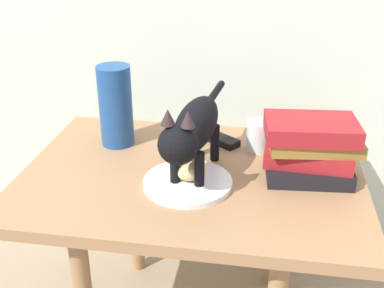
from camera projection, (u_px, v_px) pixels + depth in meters
The scene contains 8 objects.
side_table at pixel (192, 195), 1.24m from camera, with size 0.86×0.61×0.53m.
plate at pixel (188, 182), 1.15m from camera, with size 0.22×0.22×0.01m, color white.
bread_roll at pixel (192, 170), 1.14m from camera, with size 0.08×0.06×0.05m, color #E0BC7A.
cat at pixel (193, 129), 1.13m from camera, with size 0.12×0.48×0.23m.
book_stack at pixel (310, 148), 1.15m from camera, with size 0.24×0.17×0.15m.
green_vase at pixel (116, 106), 1.31m from camera, with size 0.09×0.09×0.23m, color navy.
candle_jar at pixel (259, 137), 1.30m from camera, with size 0.07×0.07×0.08m.
tv_remote at pixel (216, 138), 1.37m from camera, with size 0.15×0.04×0.02m, color black.
Camera 1 is at (0.17, -1.04, 1.12)m, focal length 44.26 mm.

